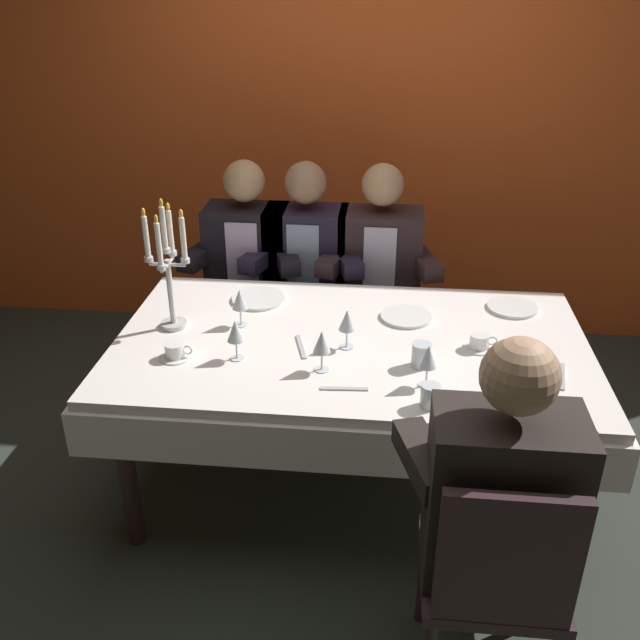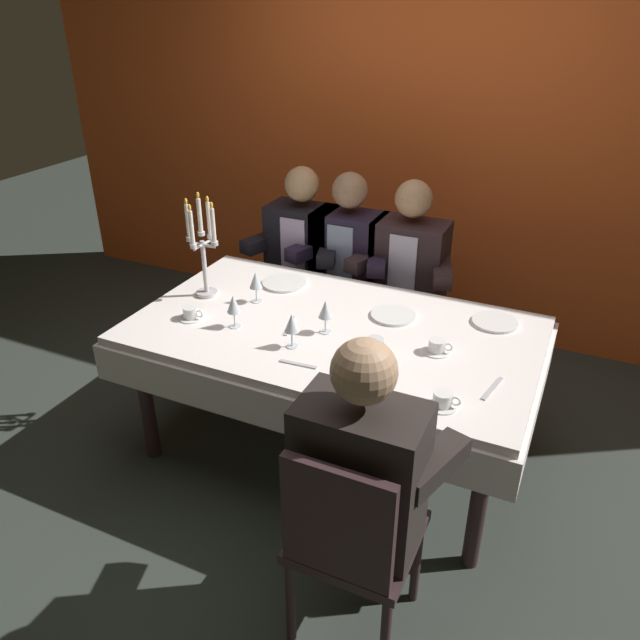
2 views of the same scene
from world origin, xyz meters
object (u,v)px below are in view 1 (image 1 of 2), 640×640
at_px(wine_glass_2, 428,358).
at_px(coffee_cup_2, 175,351).
at_px(coffee_cup_0, 530,398).
at_px(dinner_plate_0, 406,316).
at_px(water_tumbler_0, 430,396).
at_px(coffee_cup_1, 480,342).
at_px(seated_diner_2, 380,260).
at_px(dining_table, 350,365).
at_px(water_tumbler_1, 421,355).
at_px(candelabra, 168,269).
at_px(wine_glass_4, 347,321).
at_px(dinner_plate_1, 259,299).
at_px(wine_glass_1, 322,343).
at_px(wine_glass_3, 235,332).
at_px(dinner_plate_2, 512,307).
at_px(seated_diner_3, 502,497).
at_px(wine_glass_0, 240,300).
at_px(seated_diner_1, 306,257).
at_px(seated_diner_0, 248,255).

height_order(wine_glass_2, coffee_cup_2, wine_glass_2).
height_order(coffee_cup_0, coffee_cup_2, same).
height_order(dinner_plate_0, water_tumbler_0, water_tumbler_0).
xyz_separation_m(coffee_cup_1, seated_diner_2, (-0.41, 0.90, -0.03)).
relative_size(dining_table, water_tumbler_1, 20.55).
bearing_deg(water_tumbler_1, dinner_plate_0, 97.05).
distance_m(candelabra, wine_glass_4, 0.75).
bearing_deg(dinner_plate_0, dinner_plate_1, 170.46).
relative_size(candelabra, wine_glass_1, 3.37).
bearing_deg(wine_glass_3, coffee_cup_0, -11.13).
relative_size(dining_table, dinner_plate_2, 8.82).
bearing_deg(seated_diner_3, wine_glass_4, 121.15).
bearing_deg(water_tumbler_1, wine_glass_0, 160.63).
distance_m(wine_glass_3, seated_diner_1, 1.10).
relative_size(dinner_plate_2, wine_glass_3, 1.34).
bearing_deg(water_tumbler_1, wine_glass_1, -169.55).
relative_size(candelabra, wine_glass_3, 3.37).
xyz_separation_m(coffee_cup_2, seated_diner_3, (1.15, -0.67, -0.03)).
bearing_deg(seated_diner_3, wine_glass_3, 142.80).
bearing_deg(wine_glass_2, seated_diner_3, -71.17).
distance_m(dining_table, coffee_cup_0, 0.77).
height_order(dinner_plate_0, dinner_plate_2, same).
bearing_deg(dining_table, candelabra, 176.72).
relative_size(dinner_plate_0, wine_glass_0, 1.36).
bearing_deg(dinner_plate_1, water_tumbler_0, -46.69).
relative_size(wine_glass_4, seated_diner_3, 0.13).
distance_m(candelabra, dinner_plate_1, 0.49).
xyz_separation_m(dinner_plate_1, seated_diner_3, (0.92, -1.22, -0.01)).
relative_size(coffee_cup_1, coffee_cup_2, 1.00).
bearing_deg(dinner_plate_1, dining_table, -37.21).
xyz_separation_m(seated_diner_0, seated_diner_2, (0.69, 0.00, 0.00)).
bearing_deg(coffee_cup_2, seated_diner_3, -30.45).
relative_size(dinner_plate_1, wine_glass_2, 1.48).
xyz_separation_m(candelabra, wine_glass_3, (0.32, -0.24, -0.14)).
bearing_deg(coffee_cup_0, wine_glass_4, 152.31).
relative_size(water_tumbler_1, seated_diner_0, 0.08).
xyz_separation_m(coffee_cup_0, coffee_cup_2, (-1.30, 0.19, 0.00)).
distance_m(dinner_plate_1, wine_glass_3, 0.54).
relative_size(wine_glass_0, seated_diner_3, 0.13).
height_order(water_tumbler_1, coffee_cup_0, water_tumbler_1).
xyz_separation_m(wine_glass_4, water_tumbler_0, (0.31, -0.39, -0.07)).
distance_m(dinner_plate_2, coffee_cup_0, 0.77).
xyz_separation_m(dinner_plate_0, wine_glass_3, (-0.65, -0.42, 0.11)).
xyz_separation_m(wine_glass_2, seated_diner_1, (-0.58, 1.20, -0.12)).
relative_size(water_tumbler_1, seated_diner_1, 0.08).
bearing_deg(seated_diner_2, dinner_plate_2, -41.44).
bearing_deg(water_tumbler_0, coffee_cup_1, 63.85).
distance_m(wine_glass_2, coffee_cup_2, 0.96).
distance_m(candelabra, dinner_plate_2, 1.49).
height_order(water_tumbler_1, coffee_cup_2, water_tumbler_1).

